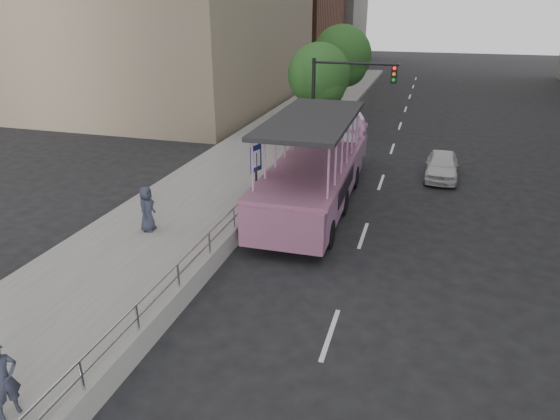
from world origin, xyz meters
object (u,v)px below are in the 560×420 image
object	(u,v)px
parking_sign	(256,176)
street_tree_far	(343,58)
car	(442,165)
duck_boat	(319,167)
pedestrian_near	(3,380)
pedestrian_far	(147,209)
street_tree_near	(320,77)
traffic_signal	(337,94)

from	to	relation	value
parking_sign	street_tree_far	xyz separation A→B (m)	(-0.10, 17.93, 2.44)
car	parking_sign	size ratio (longest dim) A/B	1.21
car	parking_sign	xyz separation A→B (m)	(-6.63, -7.45, 1.24)
duck_boat	parking_sign	size ratio (longest dim) A/B	3.83
pedestrian_near	parking_sign	size ratio (longest dim) A/B	0.54
car	duck_boat	bearing A→B (deg)	-137.23
street_tree_far	pedestrian_far	bearing A→B (deg)	-98.72
pedestrian_far	parking_sign	bearing A→B (deg)	-60.73
street_tree_far	street_tree_near	bearing A→B (deg)	-91.91
duck_boat	parking_sign	world-z (taller)	duck_boat
pedestrian_near	traffic_signal	distance (m)	19.47
car	parking_sign	distance (m)	10.05
car	traffic_signal	distance (m)	6.15
pedestrian_far	street_tree_near	xyz separation A→B (m)	(2.91, 14.25, 2.72)
pedestrian_near	traffic_signal	xyz separation A→B (m)	(2.64, 19.14, 2.38)
car	street_tree_near	xyz separation A→B (m)	(-6.93, 4.48, 3.20)
pedestrian_near	street_tree_near	size ratio (longest dim) A/B	0.29
duck_boat	traffic_signal	size ratio (longest dim) A/B	2.21
pedestrian_near	pedestrian_far	size ratio (longest dim) A/B	1.02
pedestrian_near	pedestrian_far	distance (m)	8.53
street_tree_near	street_tree_far	bearing A→B (deg)	88.09
pedestrian_far	street_tree_far	world-z (taller)	street_tree_far
street_tree_near	street_tree_far	xyz separation A→B (m)	(0.20, 6.00, 0.49)
duck_boat	traffic_signal	bearing A→B (deg)	93.95
parking_sign	duck_boat	bearing A→B (deg)	61.72
pedestrian_far	street_tree_near	distance (m)	14.79
car	street_tree_near	world-z (taller)	street_tree_near
duck_boat	traffic_signal	xyz separation A→B (m)	(-0.37, 5.41, 2.09)
duck_boat	street_tree_near	size ratio (longest dim) A/B	2.01
pedestrian_far	traffic_signal	size ratio (longest dim) A/B	0.31
traffic_signal	duck_boat	bearing A→B (deg)	-86.05
car	street_tree_near	distance (m)	8.85
car	pedestrian_near	distance (m)	19.78
pedestrian_near	parking_sign	bearing A→B (deg)	18.18
car	parking_sign	world-z (taller)	parking_sign
car	pedestrian_near	size ratio (longest dim) A/B	2.22
street_tree_near	parking_sign	bearing A→B (deg)	-88.54
street_tree_far	pedestrian_near	bearing A→B (deg)	-92.50
pedestrian_near	traffic_signal	size ratio (longest dim) A/B	0.31
street_tree_near	street_tree_far	size ratio (longest dim) A/B	0.89
car	traffic_signal	bearing A→B (deg)	170.31
pedestrian_near	street_tree_far	xyz separation A→B (m)	(1.25, 28.57, 3.19)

